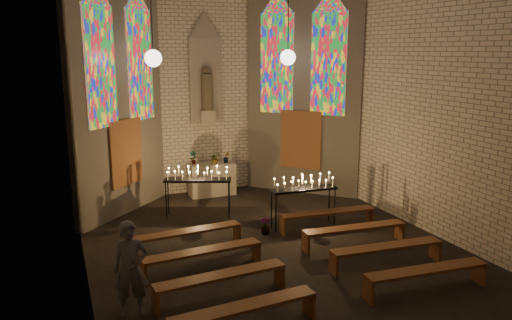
{
  "coord_description": "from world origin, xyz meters",
  "views": [
    {
      "loc": [
        -4.32,
        -8.9,
        4.42
      ],
      "look_at": [
        -0.11,
        1.53,
        1.92
      ],
      "focal_mm": 35.0,
      "sensor_mm": 36.0,
      "label": 1
    }
  ],
  "objects_px": {
    "altar": "(212,179)",
    "votive_stand_left": "(198,176)",
    "aisle_flower_pot": "(265,226)",
    "votive_stand_right": "(304,186)",
    "visitor": "(131,269)"
  },
  "relations": [
    {
      "from": "votive_stand_left",
      "to": "visitor",
      "type": "relative_size",
      "value": 1.09
    },
    {
      "from": "aisle_flower_pot",
      "to": "visitor",
      "type": "height_order",
      "value": "visitor"
    },
    {
      "from": "aisle_flower_pot",
      "to": "votive_stand_left",
      "type": "xyz_separation_m",
      "value": [
        -1.15,
        1.9,
        0.91
      ]
    },
    {
      "from": "aisle_flower_pot",
      "to": "altar",
      "type": "bearing_deg",
      "value": 93.09
    },
    {
      "from": "votive_stand_right",
      "to": "visitor",
      "type": "height_order",
      "value": "visitor"
    },
    {
      "from": "altar",
      "to": "votive_stand_right",
      "type": "xyz_separation_m",
      "value": [
        1.32,
        -3.6,
        0.58
      ]
    },
    {
      "from": "votive_stand_left",
      "to": "visitor",
      "type": "height_order",
      "value": "visitor"
    },
    {
      "from": "altar",
      "to": "votive_stand_left",
      "type": "distance_m",
      "value": 2.17
    },
    {
      "from": "aisle_flower_pot",
      "to": "visitor",
      "type": "relative_size",
      "value": 0.25
    },
    {
      "from": "aisle_flower_pot",
      "to": "visitor",
      "type": "distance_m",
      "value": 4.48
    },
    {
      "from": "altar",
      "to": "aisle_flower_pot",
      "type": "distance_m",
      "value": 3.76
    },
    {
      "from": "visitor",
      "to": "aisle_flower_pot",
      "type": "bearing_deg",
      "value": 45.94
    },
    {
      "from": "votive_stand_right",
      "to": "visitor",
      "type": "xyz_separation_m",
      "value": [
        -4.69,
        -2.78,
        -0.25
      ]
    },
    {
      "from": "votive_stand_left",
      "to": "visitor",
      "type": "distance_m",
      "value": 5.14
    },
    {
      "from": "altar",
      "to": "visitor",
      "type": "xyz_separation_m",
      "value": [
        -3.37,
        -6.38,
        0.33
      ]
    }
  ]
}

